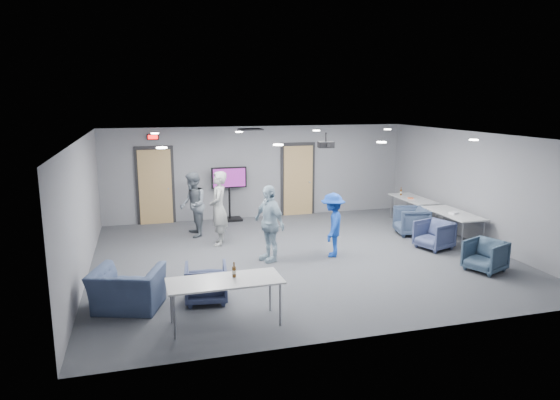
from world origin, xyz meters
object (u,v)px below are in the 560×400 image
object	(u,v)px
person_c	(269,223)
chair_right_a	(411,221)
chair_right_c	(485,256)
tv_stand	(229,190)
table_front_left	(225,283)
person_a	(219,208)
bottle_front	(234,272)
chair_front_b	(127,289)
person_b	(193,205)
table_right_b	(453,214)
chair_right_b	(434,235)
chair_front_a	(206,283)
bottle_right	(401,192)
table_right_a	(413,200)
projector	(326,145)
person_d	(333,225)

from	to	relation	value
person_c	chair_right_a	distance (m)	4.26
chair_right_c	tv_stand	bearing A→B (deg)	-165.32
tv_stand	table_front_left	bearing A→B (deg)	-100.49
person_a	table_front_left	bearing A→B (deg)	4.64
bottle_front	tv_stand	distance (m)	6.74
chair_front_b	tv_stand	world-z (taller)	tv_stand
person_b	table_right_b	size ratio (longest dim) A/B	0.94
chair_front_b	table_right_b	bearing A→B (deg)	-145.75
person_a	table_front_left	distance (m)	4.43
chair_right_c	chair_front_b	world-z (taller)	chair_front_b
person_c	chair_right_a	size ratio (longest dim) A/B	2.10
chair_right_b	chair_front_a	size ratio (longest dim) A/B	1.00
bottle_front	bottle_right	bearing A→B (deg)	42.48
chair_right_a	table_right_a	bearing A→B (deg)	160.74
chair_right_c	table_right_a	xyz separation A→B (m)	(0.65, 3.98, 0.36)
person_a	chair_front_b	size ratio (longest dim) A/B	1.64
bottle_front	chair_front_b	bearing A→B (deg)	151.15
chair_front_a	bottle_front	distance (m)	1.09
person_c	chair_front_a	xyz separation A→B (m)	(-1.62, -1.88, -0.50)
table_right_b	bottle_front	size ratio (longest dim) A/B	7.16
chair_right_c	table_right_b	size ratio (longest dim) A/B	0.40
person_b	chair_front_a	world-z (taller)	person_b
chair_right_b	projector	bearing A→B (deg)	-137.54
bottle_front	chair_right_a	bearing A→B (deg)	35.66
chair_right_c	chair_front_a	bearing A→B (deg)	-111.95
person_a	chair_right_a	xyz separation A→B (m)	(4.96, -0.44, -0.53)
chair_right_a	chair_right_b	world-z (taller)	chair_right_a
person_c	tv_stand	bearing A→B (deg)	161.23
table_right_b	person_a	bearing A→B (deg)	77.11
chair_right_a	table_front_left	size ratio (longest dim) A/B	0.45
chair_right_a	table_right_b	distance (m)	1.11
person_c	table_right_b	size ratio (longest dim) A/B	0.95
tv_stand	person_d	bearing A→B (deg)	-67.39
chair_front_b	table_right_a	xyz separation A→B (m)	(7.68, 4.01, 0.33)
bottle_front	tv_stand	world-z (taller)	tv_stand
person_c	person_d	distance (m)	1.45
chair_right_c	person_c	bearing A→B (deg)	-136.64
table_front_left	tv_stand	bearing A→B (deg)	78.43
chair_right_b	table_right_a	distance (m)	2.48
person_c	chair_right_b	size ratio (longest dim) A/B	2.27
chair_front_a	person_d	bearing A→B (deg)	-142.63
person_c	person_a	bearing A→B (deg)	-171.74
chair_right_b	chair_right_a	bearing A→B (deg)	155.98
person_a	chair_right_c	bearing A→B (deg)	67.99
person_c	person_d	world-z (taller)	person_c
chair_right_a	projector	size ratio (longest dim) A/B	1.95
chair_front_b	bottle_front	xyz separation A→B (m)	(1.65, -0.91, 0.47)
chair_right_c	table_right_b	world-z (taller)	table_right_b
chair_front_b	table_right_a	world-z (taller)	table_right_a
chair_front_b	tv_stand	size ratio (longest dim) A/B	0.70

